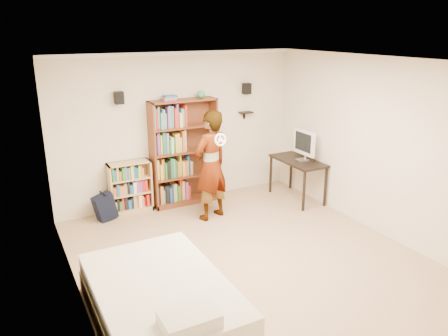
{
  "coord_description": "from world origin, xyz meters",
  "views": [
    {
      "loc": [
        -2.83,
        -4.64,
        3.09
      ],
      "look_at": [
        -0.08,
        0.6,
        1.17
      ],
      "focal_mm": 35.0,
      "sensor_mm": 36.0,
      "label": 1
    }
  ],
  "objects_px": {
    "low_bookshelf": "(130,187)",
    "daybed": "(161,297)",
    "tall_bookshelf": "(184,153)",
    "computer_desk": "(297,179)",
    "person": "(211,166)"
  },
  "relations": [
    {
      "from": "tall_bookshelf",
      "to": "computer_desk",
      "type": "xyz_separation_m",
      "value": [
        1.92,
        -0.81,
        -0.57
      ]
    },
    {
      "from": "computer_desk",
      "to": "person",
      "type": "height_order",
      "value": "person"
    },
    {
      "from": "tall_bookshelf",
      "to": "daybed",
      "type": "bearing_deg",
      "value": -117.25
    },
    {
      "from": "low_bookshelf",
      "to": "daybed",
      "type": "bearing_deg",
      "value": -100.44
    },
    {
      "from": "low_bookshelf",
      "to": "person",
      "type": "height_order",
      "value": "person"
    },
    {
      "from": "daybed",
      "to": "tall_bookshelf",
      "type": "bearing_deg",
      "value": 62.75
    },
    {
      "from": "tall_bookshelf",
      "to": "daybed",
      "type": "height_order",
      "value": "tall_bookshelf"
    },
    {
      "from": "tall_bookshelf",
      "to": "daybed",
      "type": "relative_size",
      "value": 0.91
    },
    {
      "from": "daybed",
      "to": "computer_desk",
      "type": "bearing_deg",
      "value": 32.76
    },
    {
      "from": "tall_bookshelf",
      "to": "computer_desk",
      "type": "distance_m",
      "value": 2.16
    },
    {
      "from": "computer_desk",
      "to": "daybed",
      "type": "distance_m",
      "value": 4.16
    },
    {
      "from": "tall_bookshelf",
      "to": "person",
      "type": "bearing_deg",
      "value": -81.18
    },
    {
      "from": "low_bookshelf",
      "to": "daybed",
      "type": "distance_m",
      "value": 3.15
    },
    {
      "from": "computer_desk",
      "to": "person",
      "type": "relative_size",
      "value": 0.61
    },
    {
      "from": "tall_bookshelf",
      "to": "daybed",
      "type": "distance_m",
      "value": 3.5
    }
  ]
}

